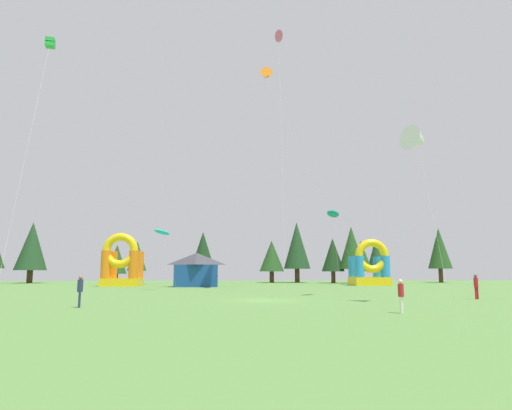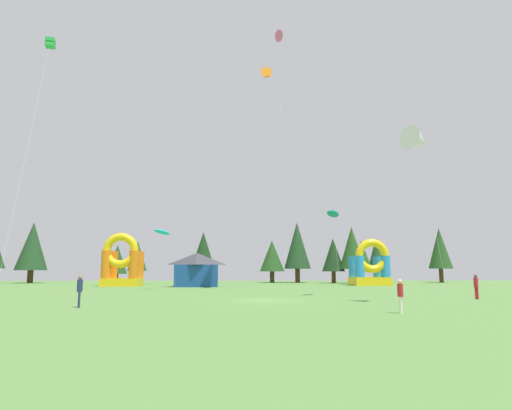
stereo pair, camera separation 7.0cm
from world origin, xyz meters
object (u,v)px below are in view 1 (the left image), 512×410
at_px(person_left_edge, 80,288).
at_px(person_far_side, 476,284).
at_px(festival_tent, 196,270).
at_px(kite_teal_parafoil, 333,214).
at_px(inflatable_red_slide, 370,269).
at_px(kite_pink_parafoil, 279,36).
at_px(inflatable_orange_dome, 122,266).
at_px(kite_white_delta, 417,140).
at_px(person_midfield, 401,293).
at_px(kite_orange_delta, 266,75).
at_px(kite_cyan_parafoil, 162,232).
at_px(kite_green_box, 50,44).

distance_m(person_left_edge, person_far_side, 26.75).
bearing_deg(festival_tent, kite_teal_parafoil, -59.02).
bearing_deg(inflatable_red_slide, kite_pink_parafoil, -132.68).
bearing_deg(inflatable_orange_dome, person_left_edge, -80.11).
distance_m(kite_pink_parafoil, inflatable_orange_dome, 34.93).
distance_m(kite_white_delta, person_midfield, 11.84).
height_order(kite_orange_delta, kite_pink_parafoil, kite_pink_parafoil).
height_order(kite_cyan_parafoil, inflatable_orange_dome, inflatable_orange_dome).
bearing_deg(kite_white_delta, person_midfield, -122.65).
distance_m(kite_orange_delta, person_far_side, 32.44).
height_order(kite_cyan_parafoil, kite_green_box, kite_green_box).
bearing_deg(kite_orange_delta, kite_white_delta, -69.27).
height_order(kite_white_delta, kite_green_box, kite_green_box).
height_order(kite_cyan_parafoil, kite_white_delta, kite_white_delta).
height_order(kite_pink_parafoil, person_left_edge, kite_pink_parafoil).
height_order(person_left_edge, inflatable_red_slide, inflatable_red_slide).
distance_m(kite_teal_parafoil, kite_cyan_parafoil, 19.26).
bearing_deg(inflatable_orange_dome, kite_teal_parafoil, -46.57).
height_order(kite_pink_parafoil, festival_tent, kite_pink_parafoil).
bearing_deg(kite_green_box, person_left_edge, -58.47).
height_order(person_far_side, inflatable_red_slide, inflatable_red_slide).
height_order(kite_teal_parafoil, kite_green_box, kite_green_box).
distance_m(person_far_side, person_midfield, 13.82).
xyz_separation_m(kite_white_delta, person_far_side, (5.58, 4.19, -9.41)).
bearing_deg(kite_white_delta, inflatable_orange_dome, 128.89).
bearing_deg(inflatable_red_slide, kite_white_delta, -101.79).
bearing_deg(person_far_side, kite_green_box, -29.14).
bearing_deg(kite_pink_parafoil, kite_cyan_parafoil, 174.88).
height_order(kite_orange_delta, kite_green_box, kite_orange_delta).
bearing_deg(kite_orange_delta, kite_teal_parafoil, -70.68).
distance_m(kite_pink_parafoil, person_midfield, 36.65).
bearing_deg(kite_teal_parafoil, kite_cyan_parafoil, 144.79).
height_order(kite_teal_parafoil, festival_tent, kite_teal_parafoil).
relative_size(kite_teal_parafoil, inflatable_orange_dome, 1.03).
distance_m(kite_cyan_parafoil, kite_white_delta, 28.11).
distance_m(person_midfield, inflatable_red_slide, 41.45).
bearing_deg(festival_tent, inflatable_orange_dome, 164.51).
relative_size(kite_cyan_parafoil, inflatable_red_slide, 1.02).
distance_m(inflatable_red_slide, inflatable_orange_dome, 33.67).
distance_m(kite_green_box, kite_pink_parafoil, 23.52).
bearing_deg(person_far_side, kite_cyan_parafoil, -48.30).
height_order(kite_teal_parafoil, kite_cyan_parafoil, kite_teal_parafoil).
relative_size(kite_white_delta, festival_tent, 2.13).
relative_size(kite_cyan_parafoil, kite_green_box, 0.28).
bearing_deg(kite_green_box, person_midfield, -35.66).
xyz_separation_m(kite_green_box, person_left_edge, (8.47, -13.81, -21.77)).
relative_size(kite_white_delta, kite_pink_parafoil, 0.40).
distance_m(kite_cyan_parafoil, kite_pink_parafoil, 25.13).
relative_size(person_left_edge, person_midfield, 1.09).
distance_m(kite_teal_parafoil, kite_orange_delta, 22.57).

